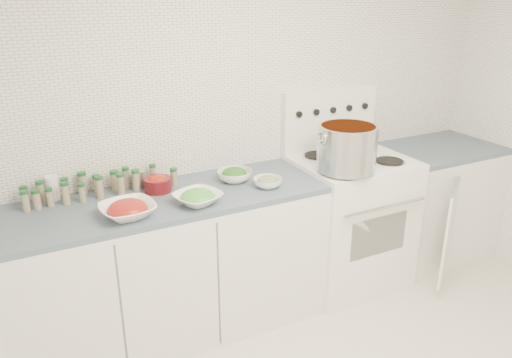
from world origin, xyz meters
name	(u,v)px	position (x,y,z in m)	size (l,w,h in m)	color
room_walls	(449,112)	(0.00, 0.00, 1.56)	(3.54, 3.04, 2.52)	white
counter_left	(172,266)	(-0.82, 1.19, 0.45)	(1.85, 0.62, 0.90)	white
stove	(348,217)	(0.48, 1.19, 0.50)	(0.76, 0.70, 1.36)	white
counter_right	(432,202)	(1.30, 1.19, 0.45)	(0.89, 0.86, 0.90)	white
stock_pot	(347,146)	(0.29, 1.00, 1.10)	(0.39, 0.37, 0.28)	silver
bowl_tomato	(128,209)	(-1.09, 1.03, 0.94)	(0.31, 0.31, 0.09)	white
bowl_snowpea	(198,197)	(-0.70, 1.03, 0.94)	(0.32, 0.32, 0.08)	white
bowl_broccoli	(234,175)	(-0.37, 1.25, 0.94)	(0.28, 0.28, 0.09)	white
bowl_zucchini	(268,182)	(-0.24, 1.07, 0.93)	(0.18, 0.18, 0.07)	white
bowl_pepper	(158,183)	(-0.84, 1.31, 0.95)	(0.16, 0.16, 0.10)	#520E12
salt_canister	(53,188)	(-1.40, 1.44, 0.97)	(0.07, 0.07, 0.14)	white
tin_can	(139,179)	(-0.92, 1.43, 0.95)	(0.08, 0.08, 0.10)	#A99F8F
spice_cluster	(91,187)	(-1.20, 1.39, 0.96)	(0.87, 0.16, 0.14)	gray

